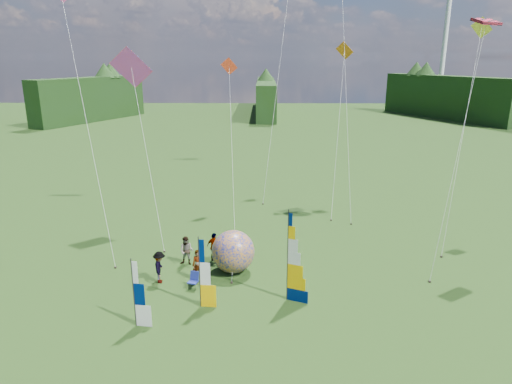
{
  "coord_description": "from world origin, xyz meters",
  "views": [
    {
      "loc": [
        -0.65,
        -19.19,
        12.38
      ],
      "look_at": [
        -1.0,
        4.0,
        5.5
      ],
      "focal_mm": 32.0,
      "sensor_mm": 36.0,
      "label": 1
    }
  ],
  "objects_px": {
    "side_banner_left": "(200,274)",
    "spectator_a": "(198,265)",
    "bol_inflatable": "(233,252)",
    "spectator_c": "(160,267)",
    "feather_banner_main": "(288,257)",
    "camp_chair": "(193,281)",
    "side_banner_far": "(134,294)",
    "spectator_b": "(187,251)",
    "spectator_d": "(214,247)",
    "kite_whale": "(346,68)"
  },
  "relations": [
    {
      "from": "spectator_d",
      "to": "spectator_c",
      "type": "bearing_deg",
      "value": 76.89
    },
    {
      "from": "spectator_a",
      "to": "camp_chair",
      "type": "bearing_deg",
      "value": -103.34
    },
    {
      "from": "spectator_d",
      "to": "side_banner_left",
      "type": "bearing_deg",
      "value": 119.73
    },
    {
      "from": "camp_chair",
      "to": "side_banner_far",
      "type": "bearing_deg",
      "value": -104.7
    },
    {
      "from": "side_banner_left",
      "to": "camp_chair",
      "type": "xyz_separation_m",
      "value": [
        -0.67,
        1.89,
        -1.39
      ]
    },
    {
      "from": "camp_chair",
      "to": "spectator_d",
      "type": "bearing_deg",
      "value": 93.29
    },
    {
      "from": "side_banner_far",
      "to": "spectator_b",
      "type": "relative_size",
      "value": 1.86
    },
    {
      "from": "spectator_c",
      "to": "camp_chair",
      "type": "height_order",
      "value": "spectator_c"
    },
    {
      "from": "spectator_d",
      "to": "camp_chair",
      "type": "xyz_separation_m",
      "value": [
        -0.82,
        -3.61,
        -0.46
      ]
    },
    {
      "from": "spectator_c",
      "to": "spectator_d",
      "type": "bearing_deg",
      "value": -50.89
    },
    {
      "from": "feather_banner_main",
      "to": "side_banner_left",
      "type": "height_order",
      "value": "feather_banner_main"
    },
    {
      "from": "feather_banner_main",
      "to": "spectator_a",
      "type": "distance_m",
      "value": 5.64
    },
    {
      "from": "side_banner_left",
      "to": "bol_inflatable",
      "type": "xyz_separation_m",
      "value": [
        1.43,
        4.07,
        -0.59
      ]
    },
    {
      "from": "spectator_b",
      "to": "spectator_c",
      "type": "bearing_deg",
      "value": -106.23
    },
    {
      "from": "feather_banner_main",
      "to": "spectator_d",
      "type": "distance_m",
      "value": 6.57
    },
    {
      "from": "bol_inflatable",
      "to": "spectator_a",
      "type": "relative_size",
      "value": 1.39
    },
    {
      "from": "kite_whale",
      "to": "spectator_d",
      "type": "bearing_deg",
      "value": -135.73
    },
    {
      "from": "spectator_b",
      "to": "spectator_c",
      "type": "xyz_separation_m",
      "value": [
        -1.16,
        -2.35,
        0.02
      ]
    },
    {
      "from": "side_banner_far",
      "to": "camp_chair",
      "type": "bearing_deg",
      "value": 66.41
    },
    {
      "from": "spectator_c",
      "to": "spectator_b",
      "type": "bearing_deg",
      "value": -32.66
    },
    {
      "from": "side_banner_far",
      "to": "camp_chair",
      "type": "distance_m",
      "value": 4.46
    },
    {
      "from": "feather_banner_main",
      "to": "bol_inflatable",
      "type": "relative_size",
      "value": 1.9
    },
    {
      "from": "side_banner_left",
      "to": "spectator_b",
      "type": "xyz_separation_m",
      "value": [
        -1.51,
        4.98,
        -0.96
      ]
    },
    {
      "from": "spectator_d",
      "to": "camp_chair",
      "type": "distance_m",
      "value": 3.73
    },
    {
      "from": "spectator_b",
      "to": "spectator_d",
      "type": "height_order",
      "value": "spectator_d"
    },
    {
      "from": "camp_chair",
      "to": "bol_inflatable",
      "type": "bearing_deg",
      "value": 62.21
    },
    {
      "from": "side_banner_left",
      "to": "spectator_a",
      "type": "distance_m",
      "value": 3.12
    },
    {
      "from": "feather_banner_main",
      "to": "camp_chair",
      "type": "distance_m",
      "value": 5.62
    },
    {
      "from": "feather_banner_main",
      "to": "kite_whale",
      "type": "bearing_deg",
      "value": 94.46
    },
    {
      "from": "spectator_b",
      "to": "camp_chair",
      "type": "distance_m",
      "value": 3.23
    },
    {
      "from": "camp_chair",
      "to": "spectator_b",
      "type": "bearing_deg",
      "value": 121.29
    },
    {
      "from": "feather_banner_main",
      "to": "kite_whale",
      "type": "distance_m",
      "value": 20.49
    },
    {
      "from": "spectator_d",
      "to": "kite_whale",
      "type": "bearing_deg",
      "value": -96.3
    },
    {
      "from": "spectator_a",
      "to": "camp_chair",
      "type": "xyz_separation_m",
      "value": [
        -0.16,
        -1.04,
        -0.44
      ]
    },
    {
      "from": "feather_banner_main",
      "to": "spectator_b",
      "type": "bearing_deg",
      "value": 166.96
    },
    {
      "from": "side_banner_left",
      "to": "camp_chair",
      "type": "bearing_deg",
      "value": 114.67
    },
    {
      "from": "camp_chair",
      "to": "feather_banner_main",
      "type": "bearing_deg",
      "value": 3.94
    },
    {
      "from": "camp_chair",
      "to": "kite_whale",
      "type": "relative_size",
      "value": 0.04
    },
    {
      "from": "spectator_b",
      "to": "side_banner_left",
      "type": "bearing_deg",
      "value": -63.18
    },
    {
      "from": "bol_inflatable",
      "to": "camp_chair",
      "type": "relative_size",
      "value": 2.68
    },
    {
      "from": "side_banner_far",
      "to": "spectator_d",
      "type": "relative_size",
      "value": 1.81
    },
    {
      "from": "side_banner_far",
      "to": "spectator_d",
      "type": "xyz_separation_m",
      "value": [
        3.02,
        7.29,
        -0.76
      ]
    },
    {
      "from": "side_banner_left",
      "to": "bol_inflatable",
      "type": "relative_size",
      "value": 1.46
    },
    {
      "from": "bol_inflatable",
      "to": "kite_whale",
      "type": "bearing_deg",
      "value": 58.86
    },
    {
      "from": "side_banner_far",
      "to": "camp_chair",
      "type": "height_order",
      "value": "side_banner_far"
    },
    {
      "from": "feather_banner_main",
      "to": "spectator_c",
      "type": "xyz_separation_m",
      "value": [
        -7.14,
        1.85,
        -1.51
      ]
    },
    {
      "from": "bol_inflatable",
      "to": "camp_chair",
      "type": "height_order",
      "value": "bol_inflatable"
    },
    {
      "from": "side_banner_far",
      "to": "spectator_a",
      "type": "distance_m",
      "value": 5.34
    },
    {
      "from": "bol_inflatable",
      "to": "spectator_c",
      "type": "xyz_separation_m",
      "value": [
        -4.09,
        -1.44,
        -0.35
      ]
    },
    {
      "from": "side_banner_far",
      "to": "spectator_c",
      "type": "height_order",
      "value": "side_banner_far"
    }
  ]
}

